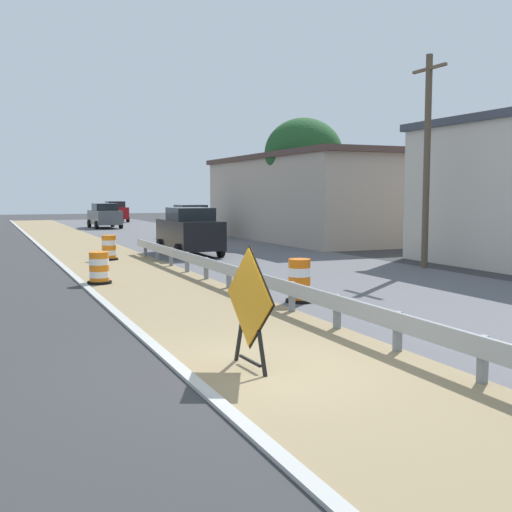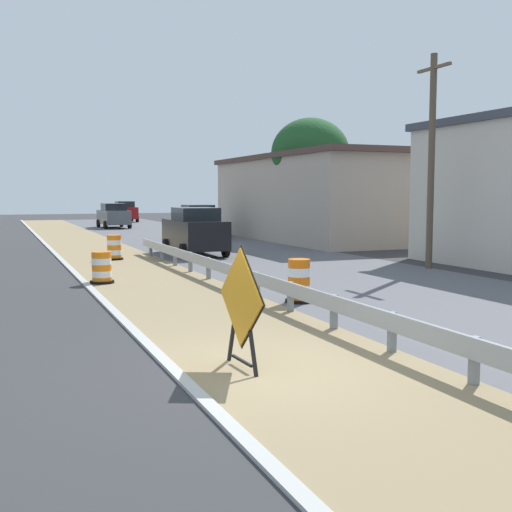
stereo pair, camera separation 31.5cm
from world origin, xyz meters
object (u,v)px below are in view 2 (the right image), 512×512
Objects in this scene: traffic_barrel_nearest at (299,283)px; car_trailing_near_lane at (125,212)px; traffic_barrel_mid at (114,249)px; car_lead_near_lane at (195,231)px; car_lead_far_lane at (114,216)px; car_mid_far_lane at (199,222)px; traffic_barrel_close at (102,269)px; warning_sign_diamond at (241,302)px; utility_pole_near at (431,158)px.

car_trailing_near_lane is (4.73, 47.98, 0.50)m from traffic_barrel_nearest.
traffic_barrel_mid is at bearing -11.14° from car_trailing_near_lane.
traffic_barrel_mid is at bearing 102.82° from car_lead_near_lane.
traffic_barrel_mid is at bearing 168.40° from car_lead_far_lane.
car_mid_far_lane is (2.80, -13.84, 0.04)m from car_lead_far_lane.
car_trailing_near_lane is at bearing 179.41° from car_mid_far_lane.
car_mid_far_lane reaches higher than traffic_barrel_nearest.
car_mid_far_lane is at bearing 64.29° from traffic_barrel_close.
traffic_barrel_mid is 0.25× the size of car_trailing_near_lane.
car_mid_far_lane reaches higher than traffic_barrel_close.
warning_sign_diamond is at bearing -8.54° from car_trailing_near_lane.
car_lead_far_lane reaches higher than traffic_barrel_nearest.
traffic_barrel_nearest is 0.14× the size of utility_pole_near.
car_trailing_near_lane is at bearing -17.23° from car_lead_far_lane.
traffic_barrel_mid is at bearing 77.18° from traffic_barrel_close.
utility_pole_near reaches higher than car_lead_far_lane.
car_lead_far_lane is (0.52, 24.04, -0.08)m from car_lead_near_lane.
traffic_barrel_close is at bearing 167.72° from car_lead_far_lane.
car_lead_near_lane reaches higher than traffic_barrel_nearest.
utility_pole_near is at bearing -171.56° from car_lead_far_lane.
car_lead_near_lane is 1.02× the size of car_lead_far_lane.
car_lead_near_lane is at bearing 176.84° from car_lead_far_lane.
car_lead_near_lane is 35.10m from car_trailing_near_lane.
car_trailing_near_lane is 24.73m from car_mid_far_lane.
car_lead_far_lane reaches higher than warning_sign_diamond.
warning_sign_diamond is 0.47× the size of car_mid_far_lane.
car_mid_far_lane is (8.61, 17.88, 0.59)m from traffic_barrel_close.
traffic_barrel_close is 0.24× the size of car_trailing_near_lane.
car_lead_near_lane is 1.12× the size of car_mid_far_lane.
traffic_barrel_close is at bearing 146.02° from car_lead_near_lane.
traffic_barrel_nearest reaches higher than traffic_barrel_mid.
traffic_barrel_mid is (-2.50, 12.25, -0.03)m from traffic_barrel_nearest.
traffic_barrel_mid is 0.25× the size of car_mid_far_lane.
car_lead_far_lane is at bearing 87.31° from traffic_barrel_nearest.
traffic_barrel_close is 7.05m from traffic_barrel_mid.
traffic_barrel_close is (-0.53, 10.52, -0.62)m from warning_sign_diamond.
warning_sign_diamond reaches higher than traffic_barrel_close.
car_lead_far_lane is at bearing 80.31° from traffic_barrel_mid.
utility_pole_near is at bearing -141.65° from car_lead_near_lane.
traffic_barrel_mid is 0.22× the size of car_lead_near_lane.
warning_sign_diamond is 6.26m from traffic_barrel_nearest.
car_lead_far_lane is (5.27, 42.24, -0.07)m from warning_sign_diamond.
car_mid_far_lane reaches higher than traffic_barrel_mid.
traffic_barrel_mid is 25.21m from car_lead_far_lane.
traffic_barrel_nearest is 23.70m from car_mid_far_lane.
traffic_barrel_nearest is 0.27× the size of car_mid_far_lane.
traffic_barrel_nearest is 37.14m from car_lead_far_lane.
warning_sign_diamond is 17.43m from traffic_barrel_mid.
utility_pole_near reaches higher than warning_sign_diamond.
traffic_barrel_mid is (1.56, 6.87, 0.03)m from traffic_barrel_close.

